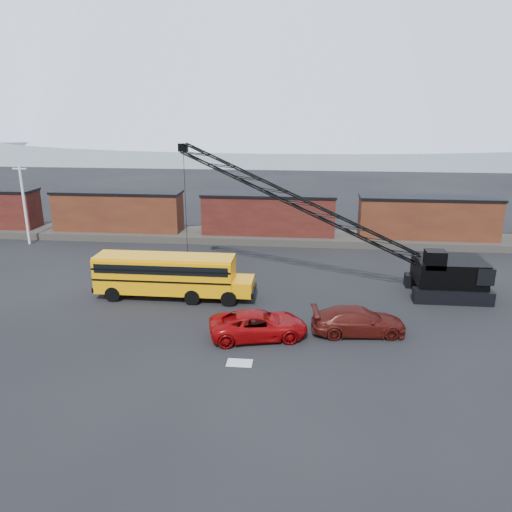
{
  "coord_description": "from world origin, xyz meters",
  "views": [
    {
      "loc": [
        3.9,
        -28.19,
        13.57
      ],
      "look_at": [
        0.34,
        6.35,
        3.0
      ],
      "focal_mm": 35.0,
      "sensor_mm": 36.0,
      "label": 1
    }
  ],
  "objects_px": {
    "school_bus": "(170,274)",
    "red_pickup": "(258,325)",
    "crawler_crane": "(315,210)",
    "maroon_suv": "(358,321)"
  },
  "relations": [
    {
      "from": "school_bus",
      "to": "red_pickup",
      "type": "height_order",
      "value": "school_bus"
    },
    {
      "from": "school_bus",
      "to": "red_pickup",
      "type": "relative_size",
      "value": 1.97
    },
    {
      "from": "maroon_suv",
      "to": "crawler_crane",
      "type": "xyz_separation_m",
      "value": [
        -2.73,
        8.18,
        5.17
      ]
    },
    {
      "from": "maroon_suv",
      "to": "red_pickup",
      "type": "bearing_deg",
      "value": 94.78
    },
    {
      "from": "school_bus",
      "to": "maroon_suv",
      "type": "xyz_separation_m",
      "value": [
        13.08,
        -4.66,
        -0.96
      ]
    },
    {
      "from": "school_bus",
      "to": "crawler_crane",
      "type": "relative_size",
      "value": 0.5
    },
    {
      "from": "red_pickup",
      "to": "school_bus",
      "type": "bearing_deg",
      "value": 36.51
    },
    {
      "from": "crawler_crane",
      "to": "maroon_suv",
      "type": "bearing_deg",
      "value": -71.57
    },
    {
      "from": "red_pickup",
      "to": "crawler_crane",
      "type": "height_order",
      "value": "crawler_crane"
    },
    {
      "from": "school_bus",
      "to": "red_pickup",
      "type": "distance_m",
      "value": 9.17
    }
  ]
}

